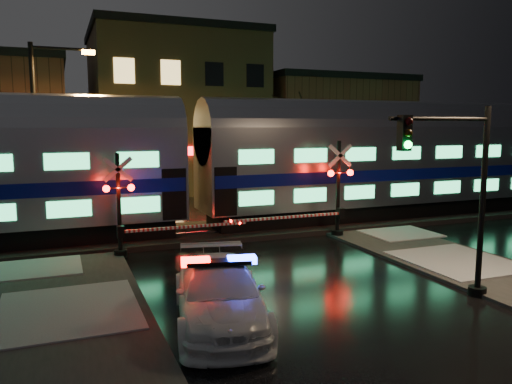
% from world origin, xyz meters
% --- Properties ---
extents(ground, '(120.00, 120.00, 0.00)m').
position_xyz_m(ground, '(0.00, 0.00, 0.00)').
color(ground, black).
rests_on(ground, ground).
extents(ballast, '(90.00, 4.20, 0.24)m').
position_xyz_m(ballast, '(0.00, 5.00, 0.12)').
color(ballast, black).
rests_on(ballast, ground).
extents(sidewalk_left, '(4.00, 20.00, 0.12)m').
position_xyz_m(sidewalk_left, '(-6.50, -6.00, 0.06)').
color(sidewalk_left, '#2D2D2D').
rests_on(sidewalk_left, ground).
extents(building_mid, '(12.00, 11.00, 11.50)m').
position_xyz_m(building_mid, '(2.00, 22.50, 5.75)').
color(building_mid, brown).
rests_on(building_mid, ground).
extents(building_right, '(12.00, 10.00, 8.50)m').
position_xyz_m(building_right, '(15.00, 22.00, 4.25)').
color(building_right, '#512F1F').
rests_on(building_right, ground).
extents(train, '(51.00, 3.12, 5.92)m').
position_xyz_m(train, '(-1.15, 5.00, 3.38)').
color(train, black).
rests_on(train, ballast).
extents(police_car, '(3.19, 5.60, 1.70)m').
position_xyz_m(police_car, '(-3.00, -4.97, 0.77)').
color(police_car, white).
rests_on(police_car, ground).
extents(crossing_signal_right, '(6.02, 0.67, 4.26)m').
position_xyz_m(crossing_signal_right, '(4.42, 2.31, 1.77)').
color(crossing_signal_right, black).
rests_on(crossing_signal_right, ground).
extents(crossing_signal_left, '(5.54, 0.64, 3.92)m').
position_xyz_m(crossing_signal_left, '(-4.21, 2.30, 1.62)').
color(crossing_signal_left, black).
rests_on(crossing_signal_left, ground).
extents(traffic_light, '(3.53, 0.66, 5.45)m').
position_xyz_m(traffic_light, '(3.71, -5.84, 2.90)').
color(traffic_light, black).
rests_on(traffic_light, ground).
extents(streetlight, '(2.90, 0.30, 8.68)m').
position_xyz_m(streetlight, '(-7.22, 9.00, 5.00)').
color(streetlight, black).
rests_on(streetlight, ground).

